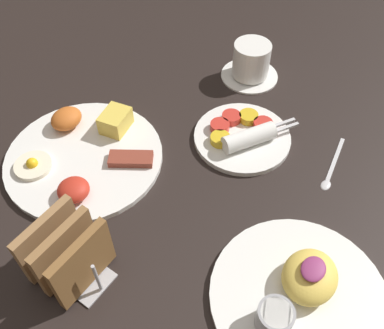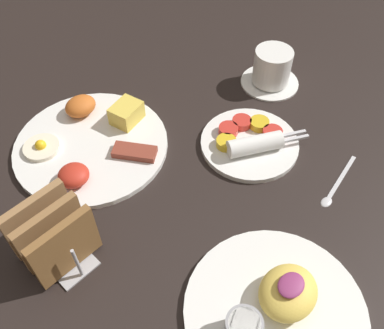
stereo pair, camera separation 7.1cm
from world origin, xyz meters
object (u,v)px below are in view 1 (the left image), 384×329
plate_breakfast (84,153)px  plate_condiments (243,135)px  plate_foreground (300,293)px  coffee_cup (251,63)px  toast_rack (67,254)px

plate_breakfast → plate_condiments: bearing=-46.1°
plate_foreground → plate_condiments: bearing=45.3°
plate_breakfast → plate_condiments: (0.20, -0.21, 0.00)m
plate_condiments → plate_foreground: 0.31m
plate_foreground → coffee_cup: bearing=38.1°
plate_condiments → plate_breakfast: bearing=133.9°
toast_rack → coffee_cup: toast_rack is taller
plate_foreground → coffee_cup: size_ratio=2.07×
plate_breakfast → coffee_cup: bearing=-18.7°
plate_foreground → toast_rack: size_ratio=2.14×
coffee_cup → plate_breakfast: bearing=161.3°
plate_breakfast → toast_rack: size_ratio=2.38×
plate_condiments → plate_foreground: plate_foreground is taller
plate_condiments → plate_foreground: size_ratio=0.71×
plate_foreground → coffee_cup: 0.49m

